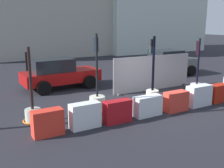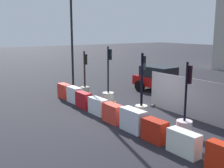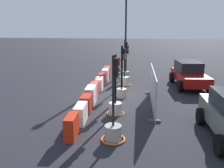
{
  "view_description": "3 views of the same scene",
  "coord_description": "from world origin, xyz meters",
  "px_view_note": "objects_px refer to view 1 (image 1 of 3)",
  "views": [
    {
      "loc": [
        -7.12,
        -9.15,
        3.52
      ],
      "look_at": [
        -2.05,
        0.3,
        1.03
      ],
      "focal_mm": 42.15,
      "sensor_mm": 36.0,
      "label": 1
    },
    {
      "loc": [
        9.33,
        -7.71,
        3.94
      ],
      "look_at": [
        -1.88,
        -0.08,
        1.26
      ],
      "focal_mm": 43.2,
      "sensor_mm": 36.0,
      "label": 2
    },
    {
      "loc": [
        13.25,
        1.17,
        4.1
      ],
      "look_at": [
        1.84,
        -0.09,
        1.22
      ],
      "focal_mm": 38.11,
      "sensor_mm": 36.0,
      "label": 3
    }
  ],
  "objects_px": {
    "traffic_light_0": "(32,108)",
    "traffic_light_2": "(152,88)",
    "construction_barrier_1": "(85,116)",
    "construction_barrier_5": "(199,96)",
    "construction_barrier_2": "(117,111)",
    "traffic_light_1": "(97,99)",
    "traffic_light_3": "(197,85)",
    "construction_barrier_3": "(148,106)",
    "construction_barrier_6": "(218,93)",
    "construction_barrier_4": "(176,101)",
    "car_red_compact": "(58,73)",
    "construction_barrier_0": "(48,123)",
    "car_grey_saloon": "(167,63)"
  },
  "relations": [
    {
      "from": "construction_barrier_6",
      "to": "car_grey_saloon",
      "type": "distance_m",
      "value": 6.5
    },
    {
      "from": "traffic_light_0",
      "to": "car_red_compact",
      "type": "height_order",
      "value": "traffic_light_0"
    },
    {
      "from": "traffic_light_3",
      "to": "construction_barrier_6",
      "type": "bearing_deg",
      "value": -95.59
    },
    {
      "from": "traffic_light_0",
      "to": "traffic_light_1",
      "type": "height_order",
      "value": "traffic_light_1"
    },
    {
      "from": "construction_barrier_0",
      "to": "traffic_light_0",
      "type": "bearing_deg",
      "value": 96.13
    },
    {
      "from": "construction_barrier_4",
      "to": "car_grey_saloon",
      "type": "height_order",
      "value": "car_grey_saloon"
    },
    {
      "from": "construction_barrier_0",
      "to": "construction_barrier_2",
      "type": "distance_m",
      "value": 2.52
    },
    {
      "from": "construction_barrier_0",
      "to": "construction_barrier_1",
      "type": "bearing_deg",
      "value": 0.84
    },
    {
      "from": "construction_barrier_2",
      "to": "construction_barrier_3",
      "type": "height_order",
      "value": "construction_barrier_2"
    },
    {
      "from": "construction_barrier_1",
      "to": "construction_barrier_5",
      "type": "xyz_separation_m",
      "value": [
        5.3,
        -0.05,
        0.02
      ]
    },
    {
      "from": "traffic_light_3",
      "to": "construction_barrier_5",
      "type": "distance_m",
      "value": 1.98
    },
    {
      "from": "traffic_light_1",
      "to": "car_red_compact",
      "type": "relative_size",
      "value": 0.73
    },
    {
      "from": "traffic_light_0",
      "to": "traffic_light_3",
      "type": "bearing_deg",
      "value": -0.46
    },
    {
      "from": "construction_barrier_6",
      "to": "construction_barrier_5",
      "type": "bearing_deg",
      "value": -178.68
    },
    {
      "from": "construction_barrier_5",
      "to": "car_grey_saloon",
      "type": "distance_m",
      "value": 7.02
    },
    {
      "from": "traffic_light_0",
      "to": "construction_barrier_6",
      "type": "xyz_separation_m",
      "value": [
        7.96,
        -1.49,
        -0.11
      ]
    },
    {
      "from": "construction_barrier_0",
      "to": "construction_barrier_2",
      "type": "bearing_deg",
      "value": -1.46
    },
    {
      "from": "traffic_light_2",
      "to": "construction_barrier_3",
      "type": "height_order",
      "value": "traffic_light_2"
    },
    {
      "from": "construction_barrier_6",
      "to": "car_red_compact",
      "type": "relative_size",
      "value": 0.23
    },
    {
      "from": "traffic_light_3",
      "to": "traffic_light_2",
      "type": "bearing_deg",
      "value": 177.71
    },
    {
      "from": "traffic_light_0",
      "to": "construction_barrier_3",
      "type": "height_order",
      "value": "traffic_light_0"
    },
    {
      "from": "traffic_light_1",
      "to": "traffic_light_0",
      "type": "bearing_deg",
      "value": -179.32
    },
    {
      "from": "traffic_light_1",
      "to": "construction_barrier_1",
      "type": "distance_m",
      "value": 1.9
    },
    {
      "from": "traffic_light_1",
      "to": "construction_barrier_0",
      "type": "bearing_deg",
      "value": -148.2
    },
    {
      "from": "traffic_light_0",
      "to": "car_red_compact",
      "type": "bearing_deg",
      "value": 62.07
    },
    {
      "from": "construction_barrier_2",
      "to": "traffic_light_1",
      "type": "bearing_deg",
      "value": 92.26
    },
    {
      "from": "traffic_light_0",
      "to": "traffic_light_2",
      "type": "xyz_separation_m",
      "value": [
        5.42,
        0.04,
        0.12
      ]
    },
    {
      "from": "construction_barrier_3",
      "to": "construction_barrier_5",
      "type": "bearing_deg",
      "value": -0.21
    },
    {
      "from": "construction_barrier_1",
      "to": "construction_barrier_5",
      "type": "height_order",
      "value": "construction_barrier_5"
    },
    {
      "from": "car_red_compact",
      "to": "traffic_light_0",
      "type": "bearing_deg",
      "value": -117.93
    },
    {
      "from": "traffic_light_1",
      "to": "car_grey_saloon",
      "type": "distance_m",
      "value": 8.79
    },
    {
      "from": "traffic_light_2",
      "to": "car_grey_saloon",
      "type": "bearing_deg",
      "value": 44.51
    },
    {
      "from": "construction_barrier_5",
      "to": "construction_barrier_6",
      "type": "height_order",
      "value": "construction_barrier_5"
    },
    {
      "from": "construction_barrier_3",
      "to": "traffic_light_1",
      "type": "bearing_deg",
      "value": 132.89
    },
    {
      "from": "construction_barrier_4",
      "to": "construction_barrier_6",
      "type": "distance_m",
      "value": 2.55
    },
    {
      "from": "construction_barrier_3",
      "to": "car_grey_saloon",
      "type": "bearing_deg",
      "value": 45.47
    },
    {
      "from": "traffic_light_3",
      "to": "construction_barrier_6",
      "type": "height_order",
      "value": "traffic_light_3"
    },
    {
      "from": "construction_barrier_4",
      "to": "construction_barrier_1",
      "type": "bearing_deg",
      "value": 178.46
    },
    {
      "from": "construction_barrier_1",
      "to": "construction_barrier_2",
      "type": "xyz_separation_m",
      "value": [
        1.23,
        -0.08,
        -0.03
      ]
    },
    {
      "from": "traffic_light_2",
      "to": "construction_barrier_0",
      "type": "relative_size",
      "value": 2.97
    },
    {
      "from": "car_red_compact",
      "to": "car_grey_saloon",
      "type": "relative_size",
      "value": 1.06
    },
    {
      "from": "traffic_light_1",
      "to": "construction_barrier_5",
      "type": "height_order",
      "value": "traffic_light_1"
    },
    {
      "from": "construction_barrier_4",
      "to": "traffic_light_0",
      "type": "bearing_deg",
      "value": 163.72
    },
    {
      "from": "traffic_light_0",
      "to": "construction_barrier_2",
      "type": "height_order",
      "value": "traffic_light_0"
    },
    {
      "from": "construction_barrier_5",
      "to": "traffic_light_3",
      "type": "bearing_deg",
      "value": 47.19
    },
    {
      "from": "construction_barrier_3",
      "to": "construction_barrier_6",
      "type": "distance_m",
      "value": 3.91
    },
    {
      "from": "construction_barrier_1",
      "to": "construction_barrier_6",
      "type": "height_order",
      "value": "construction_barrier_1"
    },
    {
      "from": "construction_barrier_2",
      "to": "car_grey_saloon",
      "type": "xyz_separation_m",
      "value": [
        7.41,
        6.19,
        0.45
      ]
    },
    {
      "from": "traffic_light_0",
      "to": "traffic_light_1",
      "type": "bearing_deg",
      "value": 0.68
    },
    {
      "from": "traffic_light_3",
      "to": "construction_barrier_3",
      "type": "xyz_separation_m",
      "value": [
        -4.05,
        -1.44,
        -0.06
      ]
    }
  ]
}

